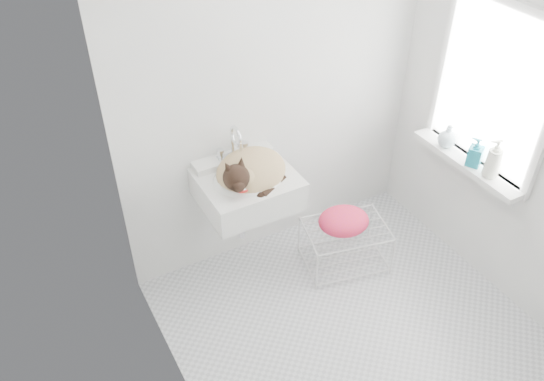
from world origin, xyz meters
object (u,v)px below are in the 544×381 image
bottle_b (472,165)px  bottle_c (445,146)px  cat (250,172)px  sink (247,176)px  wire_rack (345,247)px  bottle_a (489,176)px

bottle_b → bottle_c: 0.25m
cat → bottle_b: 1.45m
sink → bottle_b: 1.47m
wire_rack → bottle_b: (0.71, -0.34, 0.70)m
bottle_b → bottle_c: (0.00, 0.25, 0.00)m
cat → bottle_c: (1.33, -0.32, -0.04)m
sink → bottle_c: (1.35, -0.34, 0.00)m
bottle_a → bottle_b: 0.14m
bottle_a → bottle_c: bearing=90.0°
sink → wire_rack: (0.64, -0.26, -0.70)m
sink → cat: bearing=-58.2°
cat → bottle_b: (1.33, -0.58, -0.04)m
sink → bottle_b: sink is taller
bottle_b → bottle_c: bearing=90.0°
cat → bottle_b: size_ratio=2.72×
wire_rack → bottle_a: bearing=-34.2°
bottle_a → sink: bearing=151.2°
wire_rack → cat: bearing=159.1°
cat → bottle_c: bearing=-26.6°
wire_rack → bottle_a: size_ratio=2.49×
wire_rack → bottle_c: 1.00m
sink → bottle_a: 1.54m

